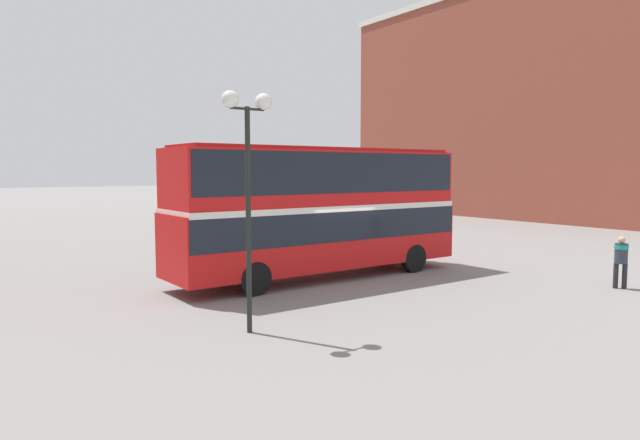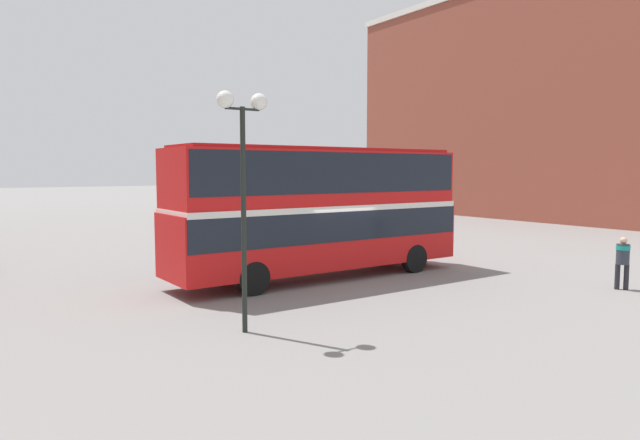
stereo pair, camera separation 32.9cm
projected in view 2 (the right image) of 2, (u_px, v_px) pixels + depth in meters
The scene contains 6 objects.
ground_plane at pixel (327, 278), 19.88m from camera, with size 240.00×240.00×0.00m, color gray.
building_row_right at pixel (553, 102), 44.75m from camera, with size 9.96×35.12×18.20m.
double_decker_bus at pixel (320, 204), 19.74m from camera, with size 10.89×2.79×4.53m.
pedestrian_foreground at pixel (623, 257), 17.93m from camera, with size 0.58×0.58×1.67m.
parked_car_kerb_near at pixel (329, 229), 29.27m from camera, with size 4.52×2.50×1.41m.
street_lamp_twin_globe at pixel (243, 148), 12.92m from camera, with size 1.23×0.39×5.52m.
Camera 2 is at (-11.12, -16.17, 3.77)m, focal length 32.00 mm.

